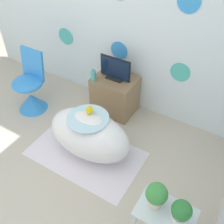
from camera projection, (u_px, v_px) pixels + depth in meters
The scene contains 12 objects.
ground_plane at pixel (10, 211), 2.51m from camera, with size 12.00×12.00×0.00m, color #BCB29E.
wall_back_dotted at pixel (118, 7), 2.97m from camera, with size 4.46×0.05×2.60m.
rug at pixel (86, 153), 3.04m from camera, with size 1.28×0.77×0.01m.
bathtub at pixel (89, 134), 2.90m from camera, with size 0.98×0.55×0.53m.
rubber_duck at pixel (89, 110), 2.73m from camera, with size 0.08×0.09×0.10m.
chair at pixel (30, 92), 3.48m from camera, with size 0.41×0.41×0.83m.
tv_cabinet at pixel (115, 95), 3.45m from camera, with size 0.54×0.41×0.51m.
tv at pixel (115, 70), 3.19m from camera, with size 0.41×0.12×0.29m.
vase at pixel (93, 75), 3.22m from camera, with size 0.07×0.07×0.15m.
side_table at pixel (164, 218), 2.08m from camera, with size 0.46×0.30×0.46m.
potted_plant_left at pixel (156, 195), 1.97m from camera, with size 0.17×0.17×0.24m.
potted_plant_right at pixel (181, 212), 1.91m from camera, with size 0.16×0.16×0.20m.
Camera 1 is at (1.48, -0.56, 2.38)m, focal length 42.00 mm.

